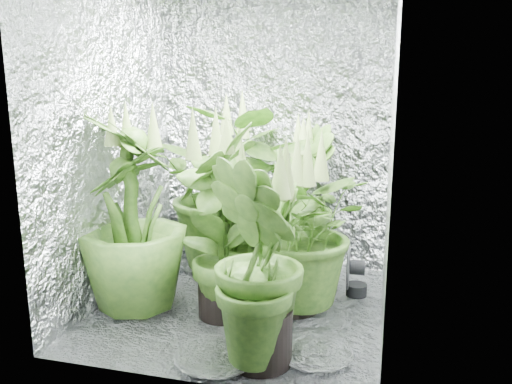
{
  "coord_description": "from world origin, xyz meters",
  "views": [
    {
      "loc": [
        0.77,
        -2.62,
        1.27
      ],
      "look_at": [
        0.09,
        0.0,
        0.69
      ],
      "focal_mm": 35.0,
      "sensor_mm": 36.0,
      "label": 1
    }
  ],
  "objects_px": {
    "plant_e": "(294,229)",
    "plant_f": "(222,223)",
    "plant_d": "(133,216)",
    "plant_b": "(233,220)",
    "circulation_fan": "(353,274)",
    "plant_a": "(228,188)",
    "plant_c": "(299,203)",
    "plant_g": "(260,264)"
  },
  "relations": [
    {
      "from": "plant_d",
      "to": "plant_b",
      "type": "bearing_deg",
      "value": 38.19
    },
    {
      "from": "plant_f",
      "to": "circulation_fan",
      "type": "distance_m",
      "value": 0.92
    },
    {
      "from": "plant_c",
      "to": "plant_f",
      "type": "bearing_deg",
      "value": -111.5
    },
    {
      "from": "plant_e",
      "to": "plant_g",
      "type": "relative_size",
      "value": 0.97
    },
    {
      "from": "plant_a",
      "to": "circulation_fan",
      "type": "bearing_deg",
      "value": -14.77
    },
    {
      "from": "plant_d",
      "to": "plant_e",
      "type": "relative_size",
      "value": 1.16
    },
    {
      "from": "plant_b",
      "to": "plant_e",
      "type": "relative_size",
      "value": 0.99
    },
    {
      "from": "plant_e",
      "to": "plant_f",
      "type": "bearing_deg",
      "value": -153.16
    },
    {
      "from": "plant_e",
      "to": "plant_d",
      "type": "bearing_deg",
      "value": -165.13
    },
    {
      "from": "plant_a",
      "to": "plant_e",
      "type": "xyz_separation_m",
      "value": [
        0.55,
        -0.51,
        -0.1
      ]
    },
    {
      "from": "circulation_fan",
      "to": "plant_c",
      "type": "bearing_deg",
      "value": 141.81
    },
    {
      "from": "plant_a",
      "to": "circulation_fan",
      "type": "xyz_separation_m",
      "value": [
        0.87,
        -0.23,
        -0.45
      ]
    },
    {
      "from": "plant_b",
      "to": "plant_f",
      "type": "bearing_deg",
      "value": -83.02
    },
    {
      "from": "plant_e",
      "to": "plant_g",
      "type": "bearing_deg",
      "value": -94.26
    },
    {
      "from": "plant_d",
      "to": "circulation_fan",
      "type": "relative_size",
      "value": 3.66
    },
    {
      "from": "plant_e",
      "to": "plant_g",
      "type": "xyz_separation_m",
      "value": [
        -0.05,
        -0.61,
        0.0
      ]
    },
    {
      "from": "plant_d",
      "to": "plant_g",
      "type": "height_order",
      "value": "plant_d"
    },
    {
      "from": "plant_b",
      "to": "plant_e",
      "type": "bearing_deg",
      "value": -18.56
    },
    {
      "from": "plant_d",
      "to": "circulation_fan",
      "type": "bearing_deg",
      "value": 23.18
    },
    {
      "from": "plant_c",
      "to": "plant_e",
      "type": "bearing_deg",
      "value": -82.95
    },
    {
      "from": "plant_b",
      "to": "plant_c",
      "type": "relative_size",
      "value": 0.92
    },
    {
      "from": "plant_a",
      "to": "plant_f",
      "type": "relative_size",
      "value": 1.06
    },
    {
      "from": "plant_a",
      "to": "plant_b",
      "type": "height_order",
      "value": "plant_a"
    },
    {
      "from": "plant_b",
      "to": "plant_c",
      "type": "bearing_deg",
      "value": 52.06
    },
    {
      "from": "plant_d",
      "to": "plant_f",
      "type": "bearing_deg",
      "value": 5.26
    },
    {
      "from": "plant_d",
      "to": "plant_g",
      "type": "xyz_separation_m",
      "value": [
        0.83,
        -0.37,
        -0.07
      ]
    },
    {
      "from": "plant_f",
      "to": "circulation_fan",
      "type": "xyz_separation_m",
      "value": [
        0.68,
        0.46,
        -0.4
      ]
    },
    {
      "from": "plant_c",
      "to": "plant_e",
      "type": "height_order",
      "value": "plant_c"
    },
    {
      "from": "plant_a",
      "to": "plant_e",
      "type": "relative_size",
      "value": 1.2
    },
    {
      "from": "plant_b",
      "to": "plant_d",
      "type": "bearing_deg",
      "value": -141.81
    },
    {
      "from": "plant_g",
      "to": "plant_d",
      "type": "bearing_deg",
      "value": 155.65
    },
    {
      "from": "plant_d",
      "to": "plant_g",
      "type": "bearing_deg",
      "value": -24.35
    },
    {
      "from": "plant_d",
      "to": "plant_f",
      "type": "xyz_separation_m",
      "value": [
        0.51,
        0.05,
        -0.02
      ]
    },
    {
      "from": "plant_a",
      "to": "circulation_fan",
      "type": "height_order",
      "value": "plant_a"
    },
    {
      "from": "plant_d",
      "to": "plant_e",
      "type": "bearing_deg",
      "value": 14.87
    },
    {
      "from": "plant_e",
      "to": "plant_f",
      "type": "height_order",
      "value": "plant_f"
    },
    {
      "from": "plant_c",
      "to": "plant_d",
      "type": "bearing_deg",
      "value": -135.18
    },
    {
      "from": "plant_a",
      "to": "plant_d",
      "type": "height_order",
      "value": "plant_a"
    },
    {
      "from": "plant_d",
      "to": "plant_e",
      "type": "xyz_separation_m",
      "value": [
        0.87,
        0.23,
        -0.07
      ]
    },
    {
      "from": "plant_d",
      "to": "plant_c",
      "type": "bearing_deg",
      "value": 44.82
    },
    {
      "from": "plant_e",
      "to": "plant_f",
      "type": "distance_m",
      "value": 0.41
    },
    {
      "from": "plant_b",
      "to": "plant_f",
      "type": "relative_size",
      "value": 0.88
    }
  ]
}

